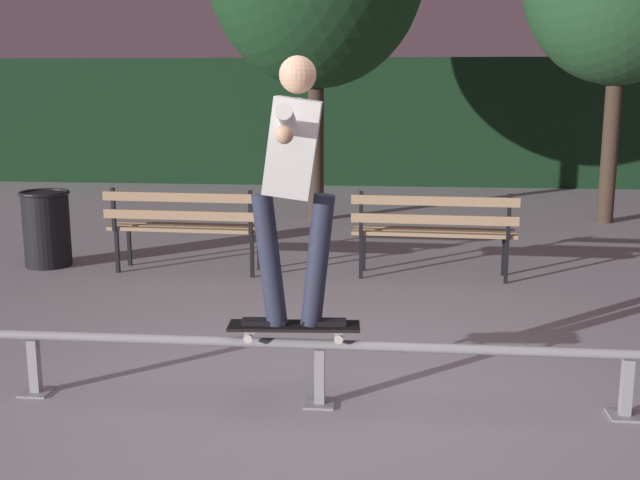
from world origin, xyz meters
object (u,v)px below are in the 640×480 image
skateboard (294,327)px  skateboarder (293,169)px  trash_can (47,227)px  grind_rail (320,354)px  park_bench_left_center (434,226)px  park_bench_leftmost (185,221)px

skateboard → skateboarder: (0.00, 0.00, 0.94)m
trash_can → grind_rail: bearing=-46.1°
park_bench_left_center → grind_rail: bearing=-104.3°
grind_rail → park_bench_left_center: 3.28m
skateboard → skateboarder: bearing=4.1°
grind_rail → park_bench_left_center: (0.81, 3.17, 0.22)m
park_bench_leftmost → park_bench_left_center: size_ratio=1.00×
skateboard → park_bench_leftmost: park_bench_leftmost is taller
skateboarder → trash_can: 4.66m
skateboard → trash_can: (-3.07, 3.35, -0.07)m
skateboarder → trash_can: size_ratio=1.95×
park_bench_leftmost → trash_can: (-1.55, 0.18, -0.12)m
park_bench_leftmost → trash_can: 1.56m
trash_can → park_bench_leftmost: bearing=-6.7°
grind_rail → park_bench_left_center: size_ratio=2.59×
skateboarder → park_bench_leftmost: skateboarder is taller
grind_rail → park_bench_left_center: park_bench_left_center is taller
skateboard → park_bench_leftmost: (-1.52, 3.17, 0.05)m
skateboard → skateboarder: skateboarder is taller
skateboarder → trash_can: (-3.08, 3.35, -1.01)m
park_bench_left_center → trash_can: park_bench_left_center is taller
skateboard → park_bench_left_center: 3.31m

